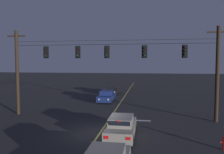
{
  "coord_description": "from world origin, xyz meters",
  "views": [
    {
      "loc": [
        3.26,
        -15.19,
        4.98
      ],
      "look_at": [
        0.0,
        5.5,
        3.63
      ],
      "focal_mm": 35.87,
      "sensor_mm": 36.0,
      "label": 1
    }
  ],
  "objects_px": {
    "car_waiting_near_lane": "(121,127)",
    "car_oncoming_lead": "(107,96)",
    "traffic_light_leftmost": "(45,52)",
    "traffic_light_right_inner": "(144,51)",
    "car_oncoming_trailing": "(113,90)",
    "traffic_light_rightmost": "(185,51)",
    "traffic_light_centre": "(107,52)",
    "traffic_light_left_inner": "(77,52)",
    "fire_hydrant": "(224,143)"
  },
  "relations": [
    {
      "from": "car_waiting_near_lane",
      "to": "car_oncoming_lead",
      "type": "relative_size",
      "value": 0.98
    },
    {
      "from": "traffic_light_leftmost",
      "to": "traffic_light_right_inner",
      "type": "height_order",
      "value": "same"
    },
    {
      "from": "traffic_light_leftmost",
      "to": "car_oncoming_trailing",
      "type": "distance_m",
      "value": 16.74
    },
    {
      "from": "traffic_light_leftmost",
      "to": "traffic_light_left_inner",
      "type": "distance_m",
      "value": 3.08
    },
    {
      "from": "traffic_light_leftmost",
      "to": "car_waiting_near_lane",
      "type": "relative_size",
      "value": 0.28
    },
    {
      "from": "car_waiting_near_lane",
      "to": "traffic_light_right_inner",
      "type": "bearing_deg",
      "value": 73.8
    },
    {
      "from": "traffic_light_right_inner",
      "to": "car_waiting_near_lane",
      "type": "distance_m",
      "value": 7.38
    },
    {
      "from": "traffic_light_rightmost",
      "to": "car_waiting_near_lane",
      "type": "distance_m",
      "value": 8.7
    },
    {
      "from": "traffic_light_left_inner",
      "to": "traffic_light_right_inner",
      "type": "xyz_separation_m",
      "value": [
        6.04,
        0.0,
        0.0
      ]
    },
    {
      "from": "traffic_light_right_inner",
      "to": "traffic_light_rightmost",
      "type": "bearing_deg",
      "value": 0.0
    },
    {
      "from": "traffic_light_right_inner",
      "to": "car_waiting_near_lane",
      "type": "relative_size",
      "value": 0.28
    },
    {
      "from": "traffic_light_left_inner",
      "to": "car_waiting_near_lane",
      "type": "height_order",
      "value": "traffic_light_left_inner"
    },
    {
      "from": "car_oncoming_trailing",
      "to": "fire_hydrant",
      "type": "bearing_deg",
      "value": -65.91
    },
    {
      "from": "car_oncoming_lead",
      "to": "car_waiting_near_lane",
      "type": "bearing_deg",
      "value": -75.58
    },
    {
      "from": "car_waiting_near_lane",
      "to": "car_oncoming_trailing",
      "type": "distance_m",
      "value": 20.63
    },
    {
      "from": "traffic_light_leftmost",
      "to": "traffic_light_centre",
      "type": "bearing_deg",
      "value": 0.0
    },
    {
      "from": "traffic_light_left_inner",
      "to": "traffic_light_leftmost",
      "type": "bearing_deg",
      "value": 180.0
    },
    {
      "from": "car_oncoming_trailing",
      "to": "car_oncoming_lead",
      "type": "bearing_deg",
      "value": -88.18
    },
    {
      "from": "car_waiting_near_lane",
      "to": "fire_hydrant",
      "type": "relative_size",
      "value": 5.15
    },
    {
      "from": "traffic_light_leftmost",
      "to": "car_waiting_near_lane",
      "type": "bearing_deg",
      "value": -32.71
    },
    {
      "from": "traffic_light_centre",
      "to": "car_oncoming_lead",
      "type": "xyz_separation_m",
      "value": [
        -1.54,
        8.48,
        -5.29
      ]
    },
    {
      "from": "traffic_light_centre",
      "to": "car_waiting_near_lane",
      "type": "xyz_separation_m",
      "value": [
        1.91,
        -4.94,
        -5.29
      ]
    },
    {
      "from": "car_oncoming_lead",
      "to": "car_oncoming_trailing",
      "type": "height_order",
      "value": "same"
    },
    {
      "from": "car_oncoming_trailing",
      "to": "traffic_light_centre",
      "type": "bearing_deg",
      "value": -83.45
    },
    {
      "from": "traffic_light_centre",
      "to": "car_waiting_near_lane",
      "type": "height_order",
      "value": "traffic_light_centre"
    },
    {
      "from": "traffic_light_rightmost",
      "to": "fire_hydrant",
      "type": "distance_m",
      "value": 8.53
    },
    {
      "from": "traffic_light_leftmost",
      "to": "traffic_light_centre",
      "type": "height_order",
      "value": "same"
    },
    {
      "from": "traffic_light_left_inner",
      "to": "traffic_light_right_inner",
      "type": "bearing_deg",
      "value": 0.0
    },
    {
      "from": "traffic_light_right_inner",
      "to": "traffic_light_left_inner",
      "type": "bearing_deg",
      "value": 180.0
    },
    {
      "from": "traffic_light_rightmost",
      "to": "car_oncoming_lead",
      "type": "distance_m",
      "value": 12.98
    },
    {
      "from": "traffic_light_left_inner",
      "to": "car_waiting_near_lane",
      "type": "distance_m",
      "value": 8.58
    },
    {
      "from": "traffic_light_rightmost",
      "to": "car_waiting_near_lane",
      "type": "relative_size",
      "value": 0.28
    },
    {
      "from": "traffic_light_leftmost",
      "to": "traffic_light_right_inner",
      "type": "bearing_deg",
      "value": 0.0
    },
    {
      "from": "car_oncoming_trailing",
      "to": "fire_hydrant",
      "type": "distance_m",
      "value": 23.84
    },
    {
      "from": "traffic_light_centre",
      "to": "car_waiting_near_lane",
      "type": "bearing_deg",
      "value": -68.88
    },
    {
      "from": "traffic_light_left_inner",
      "to": "car_oncoming_lead",
      "type": "distance_m",
      "value": 10.07
    },
    {
      "from": "car_waiting_near_lane",
      "to": "traffic_light_rightmost",
      "type": "bearing_deg",
      "value": 45.64
    },
    {
      "from": "traffic_light_leftmost",
      "to": "car_oncoming_lead",
      "type": "distance_m",
      "value": 10.86
    },
    {
      "from": "traffic_light_leftmost",
      "to": "fire_hydrant",
      "type": "relative_size",
      "value": 1.45
    },
    {
      "from": "traffic_light_centre",
      "to": "traffic_light_rightmost",
      "type": "distance_m",
      "value": 6.74
    },
    {
      "from": "traffic_light_left_inner",
      "to": "car_oncoming_trailing",
      "type": "distance_m",
      "value": 16.27
    },
    {
      "from": "car_oncoming_lead",
      "to": "fire_hydrant",
      "type": "bearing_deg",
      "value": -57.42
    },
    {
      "from": "traffic_light_left_inner",
      "to": "traffic_light_right_inner",
      "type": "relative_size",
      "value": 1.0
    },
    {
      "from": "traffic_light_leftmost",
      "to": "traffic_light_left_inner",
      "type": "height_order",
      "value": "same"
    },
    {
      "from": "traffic_light_left_inner",
      "to": "car_waiting_near_lane",
      "type": "bearing_deg",
      "value": -46.96
    },
    {
      "from": "traffic_light_left_inner",
      "to": "traffic_light_rightmost",
      "type": "bearing_deg",
      "value": 0.0
    },
    {
      "from": "traffic_light_rightmost",
      "to": "car_waiting_near_lane",
      "type": "bearing_deg",
      "value": -134.36
    },
    {
      "from": "traffic_light_rightmost",
      "to": "traffic_light_centre",
      "type": "bearing_deg",
      "value": 180.0
    },
    {
      "from": "traffic_light_rightmost",
      "to": "car_oncoming_trailing",
      "type": "height_order",
      "value": "traffic_light_rightmost"
    },
    {
      "from": "traffic_light_left_inner",
      "to": "traffic_light_centre",
      "type": "relative_size",
      "value": 1.0
    }
  ]
}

